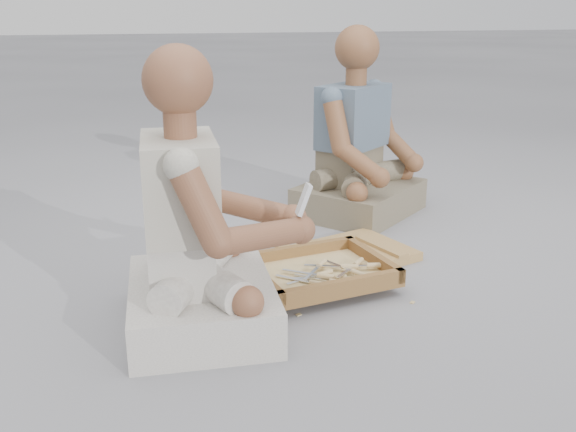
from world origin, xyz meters
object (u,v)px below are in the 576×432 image
object	(u,v)px
carved_panel	(342,256)
tool_tray	(318,272)
companion	(358,154)
craftsman	(197,237)

from	to	relation	value
carved_panel	tool_tray	xyz separation A→B (m)	(-0.20, -0.25, 0.04)
carved_panel	companion	size ratio (longest dim) A/B	0.61
craftsman	companion	bearing A→B (deg)	140.82
craftsman	companion	size ratio (longest dim) A/B	0.97
tool_tray	companion	world-z (taller)	companion
carved_panel	tool_tray	size ratio (longest dim) A/B	1.02
carved_panel	craftsman	distance (m)	0.89
tool_tray	companion	size ratio (longest dim) A/B	0.59
carved_panel	craftsman	bearing A→B (deg)	-148.87
carved_panel	craftsman	world-z (taller)	craftsman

